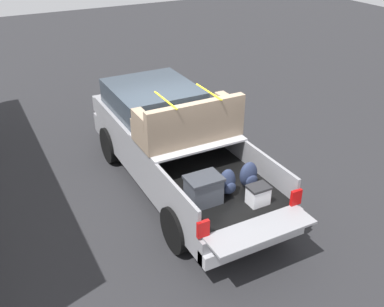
# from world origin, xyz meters

# --- Properties ---
(ground_plane) EXTENTS (40.00, 40.00, 0.00)m
(ground_plane) POSITION_xyz_m (0.00, 0.00, 0.00)
(ground_plane) COLOR #262628
(pickup_truck) EXTENTS (6.05, 2.06, 2.23)m
(pickup_truck) POSITION_xyz_m (0.36, 0.00, 0.97)
(pickup_truck) COLOR gray
(pickup_truck) RESTS_ON ground_plane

